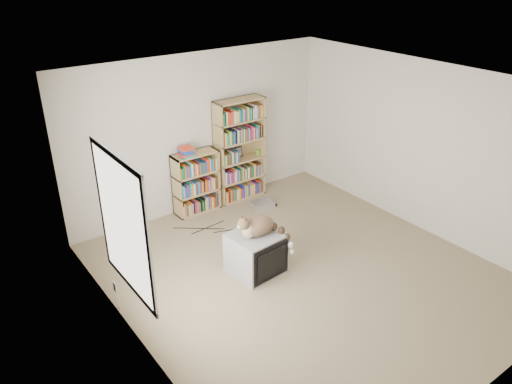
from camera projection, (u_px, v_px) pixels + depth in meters
floor at (302, 273)px, 6.57m from camera, size 4.50×5.00×0.01m
wall_back at (200, 133)px, 7.83m from camera, size 4.50×0.02×2.50m
wall_front at (503, 290)px, 4.22m from camera, size 4.50×0.02×2.50m
wall_left at (132, 247)px, 4.82m from camera, size 0.02×5.00×2.50m
wall_right at (422, 148)px, 7.23m from camera, size 0.02×5.00×2.50m
ceiling at (311, 85)px, 5.48m from camera, size 4.50×5.00×0.02m
window at (123, 225)px, 4.91m from camera, size 0.02×1.22×1.52m
crt_tv at (256, 253)px, 6.50m from camera, size 0.69×0.64×0.56m
cat at (263, 228)px, 6.33m from camera, size 0.66×0.52×0.54m
bookcase_tall at (239, 152)px, 8.26m from camera, size 0.86×0.30×1.72m
bookcase_short at (196, 184)px, 7.96m from camera, size 0.73×0.30×1.01m
book_stack at (186, 152)px, 7.56m from camera, size 0.20×0.27×0.14m
green_mug at (257, 152)px, 8.47m from camera, size 0.08×0.08×0.09m
framed_print at (238, 152)px, 8.35m from camera, size 0.13×0.05×0.18m
dvd_player at (262, 204)px, 8.26m from camera, size 0.41×0.34×0.08m
wall_outlet at (115, 287)px, 5.78m from camera, size 0.01×0.08×0.13m
floor_cables at (234, 223)px, 7.77m from camera, size 1.20×0.70×0.01m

